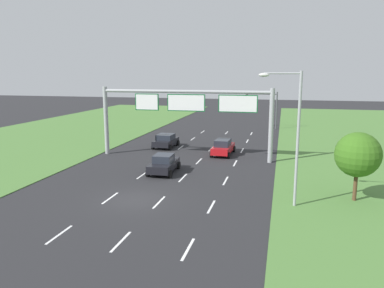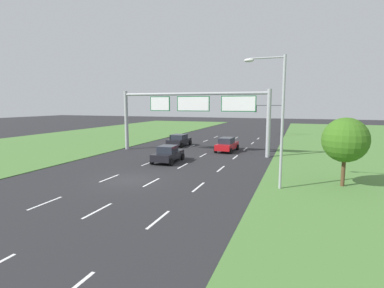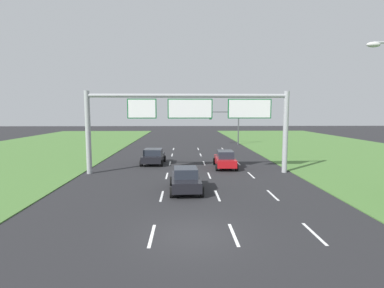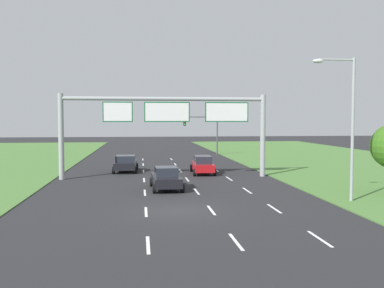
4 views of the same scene
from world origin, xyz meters
name	(u,v)px [view 3 (image 3 of 4)]	position (x,y,z in m)	size (l,w,h in m)	color
ground_plane	(193,235)	(0.00, 0.00, 0.00)	(200.00, 200.00, 0.00)	#262628
lane_dashes_inner_left	(162,196)	(-1.75, 6.00, 0.00)	(0.14, 50.40, 0.01)	white
lane_dashes_inner_right	(218,196)	(1.75, 6.00, 0.00)	(0.14, 50.40, 0.01)	white
lane_dashes_slip	(273,195)	(5.25, 6.00, 0.00)	(0.14, 50.40, 0.01)	white
car_near_red	(153,156)	(-3.41, 17.70, 0.79)	(2.33, 4.02, 1.54)	black
car_lead_silver	(186,179)	(-0.25, 7.20, 0.78)	(2.23, 4.21, 1.58)	black
car_mid_lane	(225,159)	(3.54, 15.44, 0.82)	(2.12, 4.46, 1.64)	red
sign_gantry	(192,115)	(0.35, 13.10, 4.96)	(17.24, 0.44, 7.00)	#9EA0A5
traffic_light_mast	(226,121)	(6.53, 35.31, 3.87)	(4.76, 0.49, 5.60)	#47494F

